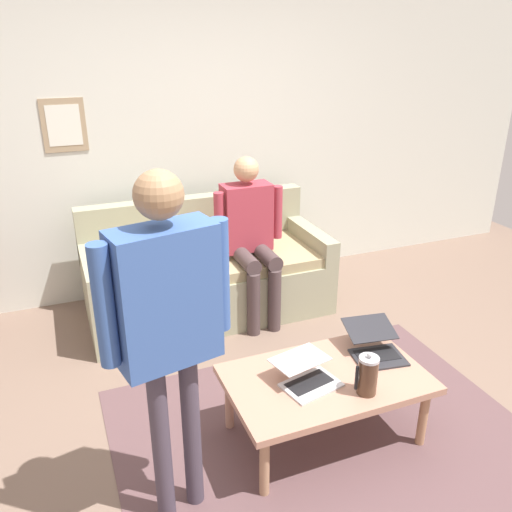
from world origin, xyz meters
TOP-DOWN VIEW (x-y plane):
  - ground_plane at (0.00, 0.00)m, footprint 7.68×7.68m
  - area_rug at (-0.14, 0.18)m, footprint 2.29×1.94m
  - back_wall at (0.00, -2.20)m, footprint 7.04×0.11m
  - couch at (0.03, -1.60)m, footprint 1.89×0.86m
  - coffee_table at (-0.14, 0.08)m, footprint 1.08×0.66m
  - laptop_left at (-0.50, -0.01)m, footprint 0.33×0.40m
  - laptop_center at (-0.01, 0.09)m, footprint 0.35×0.36m
  - french_press at (-0.26, 0.28)m, footprint 0.12×0.10m
  - person_standing at (0.73, 0.26)m, footprint 0.58×0.27m
  - person_seated at (-0.26, -1.38)m, footprint 0.55×0.51m

SIDE VIEW (x-z plane):
  - ground_plane at x=0.00m, z-range 0.00..0.00m
  - area_rug at x=-0.14m, z-range 0.00..0.01m
  - couch at x=0.03m, z-range -0.13..0.75m
  - coffee_table at x=-0.14m, z-range 0.16..0.56m
  - laptop_center at x=-0.01m, z-range 0.39..0.50m
  - laptop_left at x=-0.50m, z-range 0.37..0.52m
  - french_press at x=-0.26m, z-range 0.39..0.63m
  - person_seated at x=-0.26m, z-range 0.09..1.37m
  - person_standing at x=0.73m, z-range 0.23..1.89m
  - back_wall at x=0.00m, z-range 0.00..2.70m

